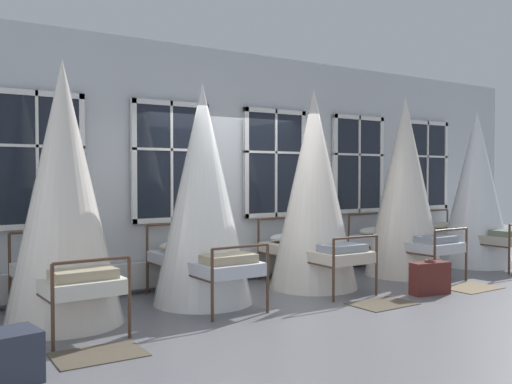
{
  "coord_description": "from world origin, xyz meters",
  "views": [
    {
      "loc": [
        -4.35,
        -6.3,
        1.63
      ],
      "look_at": [
        -0.15,
        -0.01,
        1.4
      ],
      "focal_mm": 39.79,
      "sensor_mm": 36.0,
      "label": 1
    }
  ],
  "objects": [
    {
      "name": "cot_sixth",
      "position": [
        4.58,
        -0.04,
        1.34
      ],
      "size": [
        1.27,
        1.83,
        2.77
      ],
      "rotation": [
        0.0,
        0.0,
        1.57
      ],
      "color": "#4C3323",
      "rests_on": "ground"
    },
    {
      "name": "cot_third",
      "position": [
        -0.93,
        0.04,
        1.34
      ],
      "size": [
        1.27,
        1.83,
        2.79
      ],
      "rotation": [
        0.0,
        0.0,
        1.58
      ],
      "color": "#4C3323",
      "rests_on": "ground"
    },
    {
      "name": "cot_fourth",
      "position": [
        0.87,
        0.02,
        1.38
      ],
      "size": [
        1.27,
        1.85,
        2.86
      ],
      "rotation": [
        0.0,
        0.0,
        1.54
      ],
      "color": "#4C3323",
      "rests_on": "ground"
    },
    {
      "name": "rug_second",
      "position": [
        -2.72,
        -1.29,
        0.01
      ],
      "size": [
        0.82,
        0.58,
        0.01
      ],
      "primitive_type": "cube",
      "rotation": [
        0.0,
        0.0,
        -0.03
      ],
      "color": "brown",
      "rests_on": "ground"
    },
    {
      "name": "cot_fifth",
      "position": [
        2.75,
        -0.01,
        1.39
      ],
      "size": [
        1.27,
        1.84,
        2.89
      ],
      "rotation": [
        0.0,
        0.0,
        1.58
      ],
      "color": "#4C3323",
      "rests_on": "ground"
    },
    {
      "name": "window_bank",
      "position": [
        -0.0,
        1.01,
        1.07
      ],
      "size": [
        10.23,
        0.1,
        2.6
      ],
      "color": "black",
      "rests_on": "ground"
    },
    {
      "name": "rug_fourth",
      "position": [
        0.91,
        -1.29,
        0.01
      ],
      "size": [
        0.8,
        0.57,
        0.01
      ],
      "primitive_type": "cube",
      "rotation": [
        0.0,
        0.0,
        0.01
      ],
      "color": "brown",
      "rests_on": "ground"
    },
    {
      "name": "back_wall_with_windows",
      "position": [
        0.0,
        1.13,
        1.75
      ],
      "size": [
        13.62,
        0.1,
        3.5
      ],
      "primitive_type": "cube",
      "color": "silver",
      "rests_on": "ground"
    },
    {
      "name": "cot_second",
      "position": [
        -2.68,
        -0.04,
        1.39
      ],
      "size": [
        1.27,
        1.85,
        2.88
      ],
      "rotation": [
        0.0,
        0.0,
        1.6
      ],
      "color": "#4C3323",
      "rests_on": "ground"
    },
    {
      "name": "rug_fifth",
      "position": [
        2.72,
        -1.29,
        0.01
      ],
      "size": [
        0.81,
        0.57,
        0.01
      ],
      "primitive_type": "cube",
      "rotation": [
        0.0,
        0.0,
        0.01
      ],
      "color": "#8E7A5B",
      "rests_on": "ground"
    },
    {
      "name": "suitcase_dark",
      "position": [
        1.87,
        -1.24,
        0.22
      ],
      "size": [
        0.59,
        0.31,
        0.47
      ],
      "rotation": [
        0.0,
        0.0,
        -0.18
      ],
      "color": "#5B231E",
      "rests_on": "ground"
    },
    {
      "name": "ground",
      "position": [
        0.0,
        0.0,
        0.0
      ],
      "size": [
        25.24,
        25.24,
        0.0
      ],
      "primitive_type": "plane",
      "color": "slate"
    }
  ]
}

